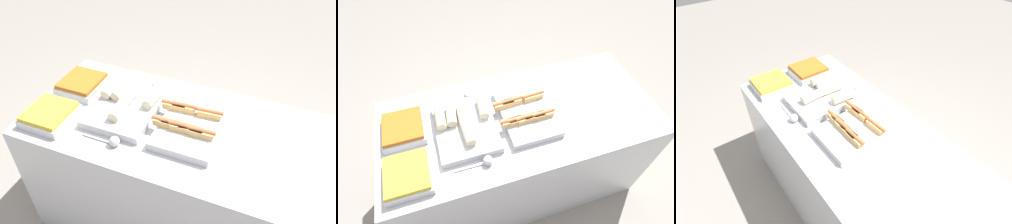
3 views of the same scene
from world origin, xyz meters
TOP-DOWN VIEW (x-y plane):
  - ground_plane at (0.00, 0.00)m, footprint 12.00×12.00m
  - counter at (0.00, 0.00)m, footprint 1.79×0.81m
  - tray_hotdogs at (0.03, -0.00)m, footprint 0.36×0.46m
  - tray_wraps at (-0.36, 0.01)m, footprint 0.35×0.45m
  - tray_side_front at (-0.72, -0.22)m, footprint 0.25×0.26m
  - tray_side_back at (-0.72, 0.10)m, footprint 0.25×0.26m
  - serving_spoon_near at (-0.30, -0.26)m, footprint 0.22×0.06m
  - serving_spoon_far at (-0.30, 0.26)m, footprint 0.23×0.06m

SIDE VIEW (x-z plane):
  - ground_plane at x=0.00m, z-range 0.00..0.00m
  - counter at x=0.00m, z-range 0.00..0.87m
  - serving_spoon_far at x=-0.30m, z-range 0.86..0.92m
  - serving_spoon_near at x=-0.30m, z-range 0.86..0.92m
  - tray_side_front at x=-0.72m, z-range 0.86..0.94m
  - tray_side_back at x=-0.72m, z-range 0.86..0.94m
  - tray_hotdogs at x=0.03m, z-range 0.85..0.95m
  - tray_wraps at x=-0.36m, z-range 0.85..0.96m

